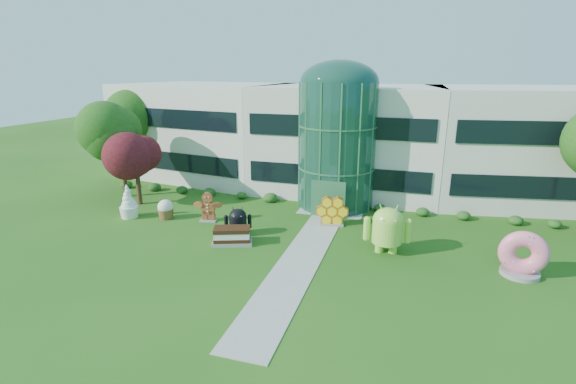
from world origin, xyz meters
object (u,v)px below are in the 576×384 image
(donut, at_px, (523,253))
(android_black, at_px, (238,220))
(android_green, at_px, (387,226))
(gingerbread, at_px, (208,206))

(donut, bearing_deg, android_black, -176.60)
(android_black, bearing_deg, android_green, -22.16)
(android_green, bearing_deg, android_black, 172.61)
(donut, xyz_separation_m, gingerbread, (-20.09, 2.68, -0.20))
(android_green, xyz_separation_m, donut, (7.18, -0.88, -0.37))
(android_black, height_order, donut, donut)
(android_black, distance_m, gingerbread, 3.65)
(android_green, distance_m, android_black, 9.77)
(android_black, xyz_separation_m, donut, (16.93, -0.85, 0.23))
(android_green, height_order, donut, android_green)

